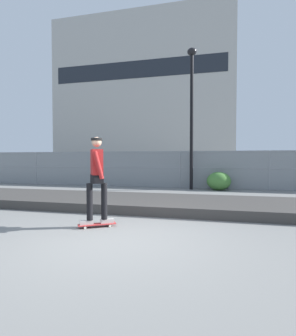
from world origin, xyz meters
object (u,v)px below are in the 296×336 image
at_px(skater, 97,174).
at_px(parked_car_near, 129,168).
at_px(street_lamp, 192,102).
at_px(skateboard, 97,224).
at_px(shrub_left, 219,181).

relative_size(skater, parked_car_near, 0.42).
bearing_deg(street_lamp, skateboard, -99.37).
xyz_separation_m(skater, parked_car_near, (-3.12, 11.48, -0.30)).
distance_m(skater, shrub_left, 8.17).
bearing_deg(skater, parked_car_near, 105.19).
bearing_deg(shrub_left, street_lamp, 179.65).
bearing_deg(skater, skateboard, -90.00).
distance_m(parked_car_near, shrub_left, 6.81).
distance_m(street_lamp, parked_car_near, 6.66).
relative_size(street_lamp, parked_car_near, 1.51).
bearing_deg(shrub_left, parked_car_near, 146.51).
relative_size(skateboard, parked_car_near, 0.18).
xyz_separation_m(skater, shrub_left, (2.55, 7.73, -0.71)).
bearing_deg(street_lamp, parked_car_near, 139.58).
distance_m(skateboard, shrub_left, 8.15).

